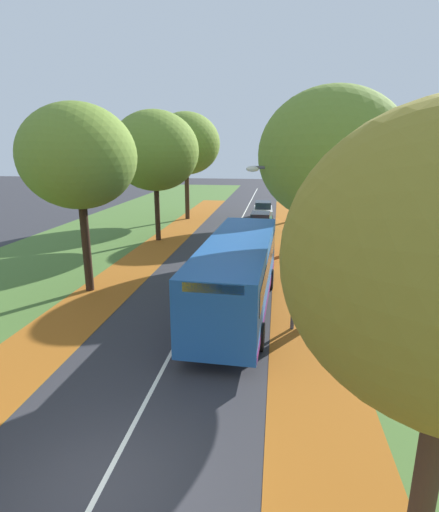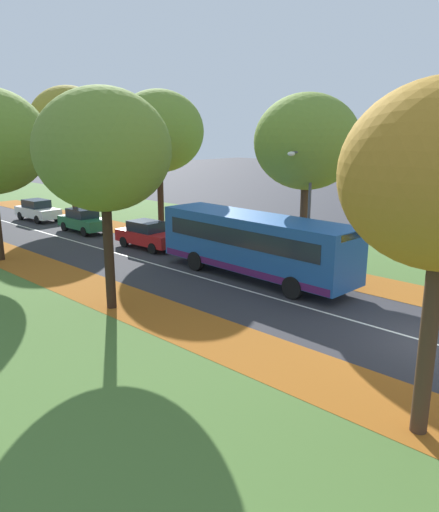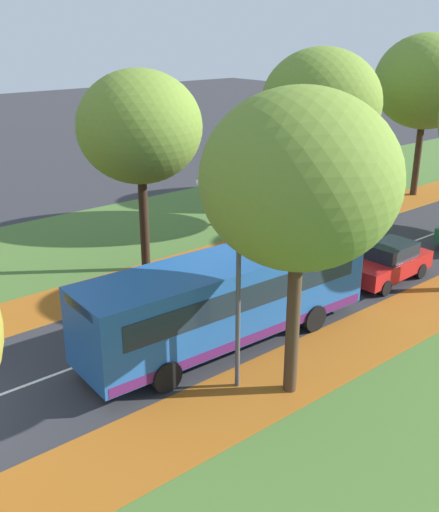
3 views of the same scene
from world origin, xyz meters
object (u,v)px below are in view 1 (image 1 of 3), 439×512
(tree_right_near, at_px, (332,155))
(tree_left_mid, at_px, (155,151))
(car_white_third_in_line, at_px, (263,210))
(streetlamp_right, at_px, (287,231))
(tree_left_near, at_px, (78,157))
(tree_right_mid, at_px, (312,144))
(car_red_lead, at_px, (256,244))
(car_green_following, at_px, (260,223))
(tree_right_far, at_px, (301,136))
(bus, at_px, (238,271))
(tree_left_far, at_px, (186,144))

(tree_right_near, bearing_deg, tree_left_mid, 129.58)
(car_white_third_in_line, bearing_deg, streetlamp_right, -85.92)
(tree_left_near, height_order, tree_right_mid, tree_right_mid)
(car_red_lead, relative_size, car_green_following, 1.01)
(tree_left_near, xyz_separation_m, tree_right_far, (10.47, 20.36, 1.31))
(bus, xyz_separation_m, car_green_following, (0.24, 15.49, -0.89))
(car_red_lead, bearing_deg, tree_right_far, 77.16)
(tree_left_far, bearing_deg, tree_right_far, 3.65)
(tree_right_far, bearing_deg, car_white_third_in_line, 174.89)
(tree_right_far, relative_size, bus, 0.97)
(streetlamp_right, bearing_deg, tree_right_mid, 82.64)
(car_green_following, relative_size, car_white_third_in_line, 0.99)
(streetlamp_right, distance_m, car_white_third_in_line, 23.77)
(car_green_following, bearing_deg, tree_left_near, -117.72)
(tree_left_mid, relative_size, car_green_following, 2.14)
(tree_right_mid, relative_size, car_red_lead, 2.20)
(streetlamp_right, distance_m, car_red_lead, 10.52)
(tree_left_mid, xyz_separation_m, car_red_lead, (7.27, -3.57, -5.48))
(tree_left_near, relative_size, tree_left_far, 0.88)
(tree_right_far, bearing_deg, tree_left_mid, -136.71)
(tree_right_far, height_order, car_white_third_in_line, tree_right_far)
(tree_right_near, height_order, tree_right_mid, tree_right_mid)
(tree_right_near, xyz_separation_m, car_green_following, (-3.10, 15.92, -5.47))
(streetlamp_right, height_order, car_red_lead, streetlamp_right)
(tree_right_near, height_order, tree_right_far, tree_right_far)
(tree_left_near, bearing_deg, tree_right_mid, 42.25)
(tree_right_near, bearing_deg, bus, 172.67)
(tree_left_mid, relative_size, tree_right_far, 0.89)
(car_green_following, bearing_deg, streetlamp_right, -84.48)
(tree_left_mid, bearing_deg, tree_right_mid, -5.26)
(tree_left_near, relative_size, tree_right_mid, 0.90)
(streetlamp_right, bearing_deg, tree_left_near, 162.25)
(car_red_lead, relative_size, car_white_third_in_line, 1.00)
(streetlamp_right, bearing_deg, car_green_following, 95.52)
(tree_right_near, distance_m, tree_right_far, 22.23)
(tree_left_mid, distance_m, car_white_third_in_line, 13.47)
(car_white_third_in_line, bearing_deg, tree_right_near, -82.05)
(tree_left_mid, height_order, tree_left_far, tree_left_far)
(tree_right_mid, height_order, bus, tree_right_mid)
(car_white_third_in_line, bearing_deg, tree_left_near, -109.63)
(tree_left_near, distance_m, bus, 8.55)
(tree_right_near, relative_size, streetlamp_right, 1.44)
(tree_left_mid, height_order, tree_right_far, tree_right_far)
(tree_left_far, height_order, car_white_third_in_line, tree_left_far)
(tree_right_far, bearing_deg, bus, -98.64)
(tree_left_near, relative_size, car_green_following, 2.00)
(tree_left_near, height_order, car_red_lead, tree_left_near)
(streetlamp_right, bearing_deg, tree_right_near, 35.96)
(bus, xyz_separation_m, car_white_third_in_line, (0.20, 22.05, -0.89))
(tree_left_near, height_order, tree_left_far, tree_left_far)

